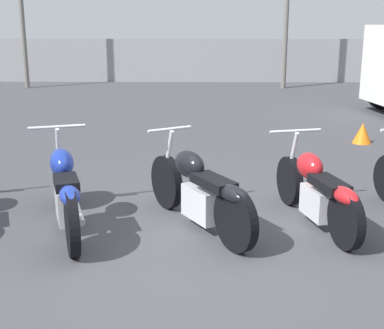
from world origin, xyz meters
TOP-DOWN VIEW (x-y plane):
  - ground_plane at (0.00, 0.00)m, footprint 60.00×60.00m
  - fence_back at (0.00, 14.97)m, footprint 40.00×0.04m
  - motorcycle_slot_1 at (-1.38, 0.38)m, footprint 0.93×2.11m
  - motorcycle_slot_2 at (0.09, 0.42)m, footprint 1.19×1.89m
  - motorcycle_slot_3 at (1.40, 0.53)m, footprint 0.78×1.97m
  - traffic_cone_near at (3.13, 4.73)m, footprint 0.36×0.36m

SIDE VIEW (x-z plane):
  - ground_plane at x=0.00m, z-range 0.00..0.00m
  - traffic_cone_near at x=3.13m, z-range 0.00..0.39m
  - motorcycle_slot_3 at x=1.40m, z-range -0.08..0.89m
  - motorcycle_slot_2 at x=0.09m, z-range -0.08..0.95m
  - motorcycle_slot_1 at x=-1.38m, z-range -0.08..0.96m
  - fence_back at x=0.00m, z-range 0.00..1.58m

